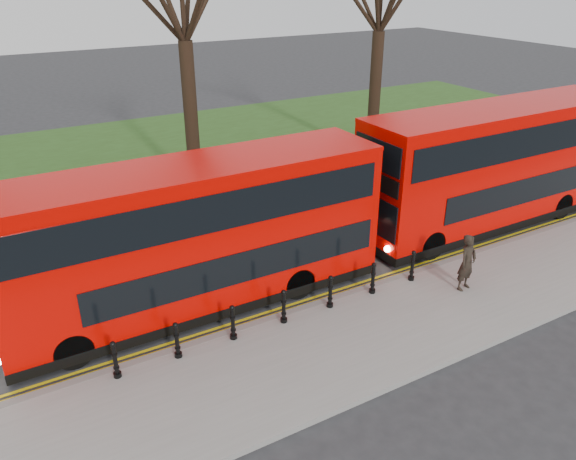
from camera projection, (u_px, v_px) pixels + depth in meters
ground at (256, 305)px, 17.03m from camera, size 120.00×120.00×0.00m
pavement at (308, 358)px, 14.65m from camera, size 60.00×4.00×0.15m
kerb at (272, 320)px, 16.21m from camera, size 60.00×0.25×0.16m
grass_verge at (124, 165)px, 28.76m from camera, size 60.00×18.00×0.06m
hedge at (178, 215)px, 22.18m from camera, size 60.00×0.90×0.80m
yellow_line_outer at (267, 317)px, 16.48m from camera, size 60.00×0.10×0.01m
yellow_line_inner at (264, 313)px, 16.63m from camera, size 60.00×0.10×0.01m
bollard_row at (284, 307)px, 15.78m from camera, size 9.59×0.15×1.00m
bus_lead at (198, 238)px, 16.14m from camera, size 11.18×2.57×4.45m
bus_rear at (496, 166)px, 21.52m from camera, size 11.69×2.68×4.65m
pedestrian at (467, 263)px, 17.25m from camera, size 0.74×0.56×1.84m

